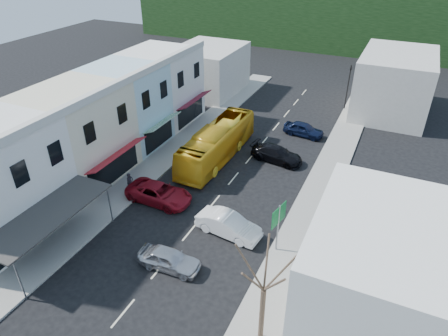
% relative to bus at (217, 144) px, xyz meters
% --- Properties ---
extents(ground, '(120.00, 120.00, 0.00)m').
position_rel_bus_xyz_m(ground, '(2.91, -10.75, -1.55)').
color(ground, black).
rests_on(ground, ground).
extents(sidewalk_left, '(3.00, 52.00, 0.15)m').
position_rel_bus_xyz_m(sidewalk_left, '(-4.59, -0.75, -1.48)').
color(sidewalk_left, gray).
rests_on(sidewalk_left, ground).
extents(sidewalk_right, '(3.00, 52.00, 0.15)m').
position_rel_bus_xyz_m(sidewalk_right, '(10.41, -0.75, -1.48)').
color(sidewalk_right, gray).
rests_on(sidewalk_right, ground).
extents(shopfront_row, '(8.25, 30.00, 8.00)m').
position_rel_bus_xyz_m(shopfront_row, '(-9.58, -5.75, 2.45)').
color(shopfront_row, white).
rests_on(shopfront_row, ground).
extents(right_building, '(8.00, 9.00, 8.00)m').
position_rel_bus_xyz_m(right_building, '(16.41, -14.75, 2.45)').
color(right_building, white).
rests_on(right_building, ground).
extents(distant_block_left, '(8.00, 10.00, 6.00)m').
position_rel_bus_xyz_m(distant_block_left, '(-9.09, 16.25, 1.45)').
color(distant_block_left, '#B7B2A8').
rests_on(distant_block_left, ground).
extents(distant_block_right, '(8.00, 12.00, 7.00)m').
position_rel_bus_xyz_m(distant_block_right, '(13.91, 19.25, 1.95)').
color(distant_block_right, '#B7B2A8').
rests_on(distant_block_right, ground).
extents(hillside, '(80.00, 26.00, 14.00)m').
position_rel_bus_xyz_m(hillside, '(1.46, 54.34, 5.18)').
color(hillside, black).
rests_on(hillside, ground).
extents(bus, '(2.60, 11.62, 3.10)m').
position_rel_bus_xyz_m(bus, '(0.00, 0.00, 0.00)').
color(bus, gold).
rests_on(bus, ground).
extents(car_silver, '(4.49, 2.04, 1.40)m').
position_rel_bus_xyz_m(car_silver, '(3.47, -14.45, -0.85)').
color(car_silver, '#B9B9BE').
rests_on(car_silver, ground).
extents(car_white, '(4.59, 2.32, 1.40)m').
position_rel_bus_xyz_m(car_white, '(5.58, -9.75, -0.85)').
color(car_white, silver).
rests_on(car_white, ground).
extents(car_red, '(4.63, 1.98, 1.40)m').
position_rel_bus_xyz_m(car_red, '(-1.21, -8.40, -0.85)').
color(car_red, maroon).
rests_on(car_red, ground).
extents(car_black_near, '(4.70, 2.41, 1.40)m').
position_rel_bus_xyz_m(car_black_near, '(5.38, 1.89, -0.85)').
color(car_black_near, black).
rests_on(car_black_near, ground).
extents(car_navy_mid, '(4.58, 2.30, 1.40)m').
position_rel_bus_xyz_m(car_navy_mid, '(6.27, 8.32, -0.85)').
color(car_navy_mid, black).
rests_on(car_navy_mid, ground).
extents(pedestrian_left, '(0.57, 0.69, 1.70)m').
position_rel_bus_xyz_m(pedestrian_left, '(-4.06, -8.36, -0.55)').
color(pedestrian_left, black).
rests_on(pedestrian_left, sidewalk_left).
extents(direction_sign, '(0.91, 1.83, 3.88)m').
position_rel_bus_xyz_m(direction_sign, '(9.31, -10.02, 0.39)').
color(direction_sign, '#0A5B25').
rests_on(direction_sign, ground).
extents(street_tree, '(3.72, 3.72, 7.59)m').
position_rel_bus_xyz_m(street_tree, '(10.74, -16.97, 2.25)').
color(street_tree, '#362A20').
rests_on(street_tree, ground).
extents(traffic_signal, '(1.34, 1.50, 5.52)m').
position_rel_bus_xyz_m(traffic_signal, '(8.96, 17.52, 1.21)').
color(traffic_signal, black).
rests_on(traffic_signal, ground).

